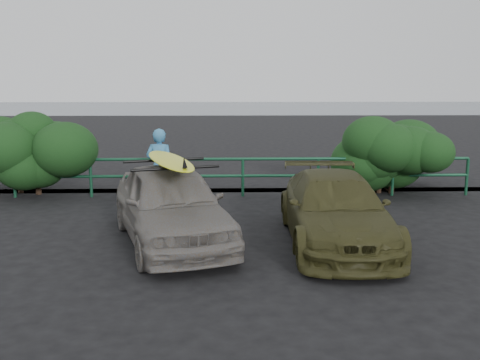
% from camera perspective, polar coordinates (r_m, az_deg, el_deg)
% --- Properties ---
extents(ground, '(80.00, 80.00, 0.00)m').
position_cam_1_polar(ground, '(9.41, -4.95, -8.18)').
color(ground, black).
extents(ocean, '(200.00, 200.00, 0.00)m').
position_cam_1_polar(ocean, '(68.97, -1.91, 7.91)').
color(ocean, slate).
rests_on(ocean, ground).
extents(guardrail, '(14.00, 0.08, 1.04)m').
position_cam_1_polar(guardrail, '(14.13, -3.76, 0.31)').
color(guardrail, '#124129').
rests_on(guardrail, ground).
extents(shrub_left, '(3.20, 2.40, 2.05)m').
position_cam_1_polar(shrub_left, '(15.41, -21.87, 2.32)').
color(shrub_left, '#173B15').
rests_on(shrub_left, ground).
extents(shrub_right, '(3.20, 2.40, 1.92)m').
position_cam_1_polar(shrub_right, '(15.20, 15.51, 2.33)').
color(shrub_right, '#173B15').
rests_on(shrub_right, ground).
extents(sedan, '(2.97, 4.66, 1.48)m').
position_cam_1_polar(sedan, '(10.09, -7.39, -2.59)').
color(sedan, slate).
rests_on(sedan, ground).
extents(olive_vehicle, '(1.90, 4.49, 1.29)m').
position_cam_1_polar(olive_vehicle, '(10.14, 10.11, -3.13)').
color(olive_vehicle, '#3B391A').
rests_on(olive_vehicle, ground).
extents(man, '(0.76, 0.57, 1.89)m').
position_cam_1_polar(man, '(13.23, -8.53, 1.38)').
color(man, teal).
rests_on(man, ground).
extents(roof_rack, '(1.84, 1.53, 0.05)m').
position_cam_1_polar(roof_rack, '(9.95, -7.50, 1.71)').
color(roof_rack, black).
rests_on(roof_rack, sedan).
extents(surfboard, '(1.46, 2.95, 0.09)m').
position_cam_1_polar(surfboard, '(9.94, -7.51, 2.10)').
color(surfboard, '#D0DA17').
rests_on(surfboard, roof_rack).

